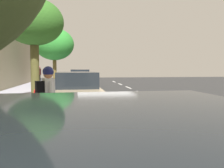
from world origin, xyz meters
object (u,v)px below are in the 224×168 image
object	(u,v)px
bicycle_at_curb	(56,127)
pedestrian_on_phone	(39,74)
street_tree_mid_block	(34,23)
parked_sedan_dark_blue_nearest	(79,78)
parked_sedan_tan_second	(77,91)
cyclist_with_backpack	(47,94)
street_tree_near_cyclist	(54,44)
fire_hydrant	(37,101)

from	to	relation	value
bicycle_at_curb	pedestrian_on_phone	world-z (taller)	pedestrian_on_phone
street_tree_mid_block	parked_sedan_dark_blue_nearest	bearing A→B (deg)	-102.32
parked_sedan_tan_second	pedestrian_on_phone	bearing A→B (deg)	-75.29
cyclist_with_backpack	street_tree_near_cyclist	distance (m)	15.50
parked_sedan_dark_blue_nearest	fire_hydrant	world-z (taller)	parked_sedan_dark_blue_nearest
bicycle_at_curb	pedestrian_on_phone	bearing A→B (deg)	-80.00
bicycle_at_curb	fire_hydrant	world-z (taller)	fire_hydrant
parked_sedan_tan_second	street_tree_mid_block	size ratio (longest dim) A/B	0.94
pedestrian_on_phone	parked_sedan_tan_second	bearing A→B (deg)	104.71
cyclist_with_backpack	street_tree_near_cyclist	xyz separation A→B (m)	(1.29, -15.23, 2.59)
parked_sedan_dark_blue_nearest	pedestrian_on_phone	bearing A→B (deg)	-28.83
street_tree_near_cyclist	parked_sedan_tan_second	bearing A→B (deg)	99.71
cyclist_with_backpack	street_tree_mid_block	world-z (taller)	street_tree_mid_block
fire_hydrant	parked_sedan_dark_blue_nearest	bearing A→B (deg)	-96.53
street_tree_near_cyclist	pedestrian_on_phone	xyz separation A→B (m)	(1.65, -2.27, -2.54)
parked_sedan_dark_blue_nearest	street_tree_mid_block	world-z (taller)	street_tree_mid_block
parked_sedan_tan_second	fire_hydrant	distance (m)	1.81
parked_sedan_tan_second	bicycle_at_curb	size ratio (longest dim) A/B	2.57
parked_sedan_tan_second	pedestrian_on_phone	distance (m)	14.28
street_tree_mid_block	pedestrian_on_phone	size ratio (longest dim) A/B	2.81
parked_sedan_tan_second	fire_hydrant	xyz separation A→B (m)	(1.36, 1.18, -0.18)
bicycle_at_curb	parked_sedan_tan_second	bearing A→B (deg)	-96.35
pedestrian_on_phone	fire_hydrant	bearing A→B (deg)	98.61
cyclist_with_backpack	street_tree_mid_block	distance (m)	6.56
cyclist_with_backpack	fire_hydrant	world-z (taller)	cyclist_with_backpack
street_tree_near_cyclist	cyclist_with_backpack	bearing A→B (deg)	94.84
parked_sedan_tan_second	bicycle_at_curb	distance (m)	4.18
bicycle_at_curb	street_tree_near_cyclist	distance (m)	16.08
parked_sedan_dark_blue_nearest	parked_sedan_tan_second	bearing A→B (deg)	89.40
parked_sedan_tan_second	street_tree_near_cyclist	distance (m)	12.05
pedestrian_on_phone	fire_hydrant	world-z (taller)	pedestrian_on_phone
parked_sedan_dark_blue_nearest	pedestrian_on_phone	world-z (taller)	pedestrian_on_phone
bicycle_at_curb	street_tree_near_cyclist	bearing A→B (deg)	-84.49
parked_sedan_dark_blue_nearest	fire_hydrant	distance (m)	13.01
parked_sedan_dark_blue_nearest	cyclist_with_backpack	size ratio (longest dim) A/B	2.59
fire_hydrant	street_tree_mid_block	bearing A→B (deg)	-79.48
cyclist_with_backpack	parked_sedan_tan_second	bearing A→B (deg)	-100.47
parked_sedan_dark_blue_nearest	pedestrian_on_phone	xyz separation A→B (m)	(3.75, -2.06, 0.35)
street_tree_near_cyclist	fire_hydrant	distance (m)	13.09
parked_sedan_dark_blue_nearest	street_tree_mid_block	size ratio (longest dim) A/B	0.95
street_tree_near_cyclist	street_tree_mid_block	size ratio (longest dim) A/B	1.03
parked_sedan_dark_blue_nearest	bicycle_at_curb	xyz separation A→B (m)	(0.58, 15.88, -0.38)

